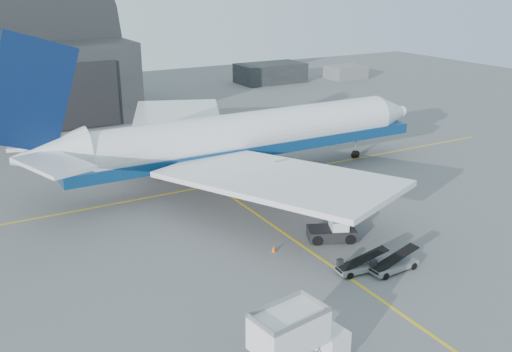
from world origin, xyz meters
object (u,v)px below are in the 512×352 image
airliner (235,138)px  belt_loader_a (361,266)px  belt_loader_b (393,265)px  catering_truck (296,344)px  pushback_tug (333,232)px

airliner → belt_loader_a: bearing=-93.2°
belt_loader_a → belt_loader_b: 2.45m
catering_truck → belt_loader_b: bearing=17.9°
catering_truck → pushback_tug: catering_truck is taller
belt_loader_a → belt_loader_b: (2.17, -1.14, 0.01)m
airliner → pushback_tug: airliner is taller
airliner → belt_loader_b: bearing=-87.9°
pushback_tug → belt_loader_b: 6.80m
belt_loader_b → pushback_tug: bearing=92.2°
catering_truck → belt_loader_a: (10.95, 7.63, -1.63)m
catering_truck → belt_loader_b: catering_truck is taller
airliner → catering_truck: (-12.25, -30.68, -2.69)m
pushback_tug → belt_loader_a: 5.85m
airliner → belt_loader_b: (0.87, -24.18, -4.31)m
pushback_tug → belt_loader_a: bearing=-80.7°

